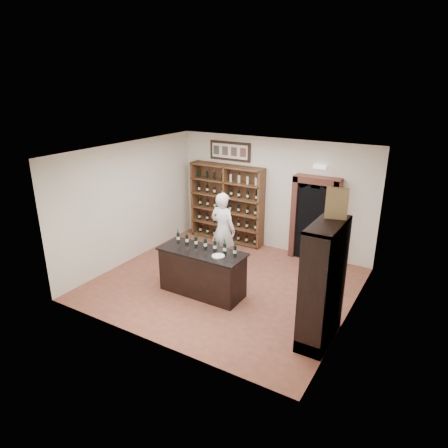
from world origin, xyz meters
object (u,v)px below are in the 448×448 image
(wine_shelf, at_px, (227,203))
(shopkeeper, at_px, (223,230))
(tasting_counter, at_px, (202,272))
(side_cabinet, at_px, (323,302))
(wine_crate, at_px, (337,203))
(counter_bottle_0, at_px, (178,237))

(wine_shelf, xyz_separation_m, shopkeeper, (0.75, -1.49, -0.17))
(tasting_counter, xyz_separation_m, side_cabinet, (2.72, -0.30, 0.26))
(side_cabinet, bearing_deg, wine_crate, 93.21)
(shopkeeper, distance_m, wine_crate, 3.70)
(tasting_counter, height_order, shopkeeper, shopkeeper)
(counter_bottle_0, relative_size, side_cabinet, 0.14)
(shopkeeper, bearing_deg, tasting_counter, 107.76)
(counter_bottle_0, height_order, shopkeeper, shopkeeper)
(counter_bottle_0, relative_size, shopkeeper, 0.16)
(shopkeeper, bearing_deg, wine_shelf, -59.15)
(counter_bottle_0, distance_m, wine_crate, 3.68)
(wine_shelf, relative_size, side_cabinet, 1.00)
(wine_shelf, bearing_deg, counter_bottle_0, -82.26)
(wine_crate, bearing_deg, tasting_counter, 165.22)
(wine_shelf, height_order, tasting_counter, wine_shelf)
(tasting_counter, height_order, counter_bottle_0, counter_bottle_0)
(side_cabinet, bearing_deg, counter_bottle_0, 172.76)
(wine_shelf, distance_m, tasting_counter, 3.19)
(wine_shelf, relative_size, counter_bottle_0, 7.33)
(side_cabinet, relative_size, wine_crate, 4.29)
(side_cabinet, height_order, shopkeeper, side_cabinet)
(counter_bottle_0, bearing_deg, wine_crate, -1.97)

